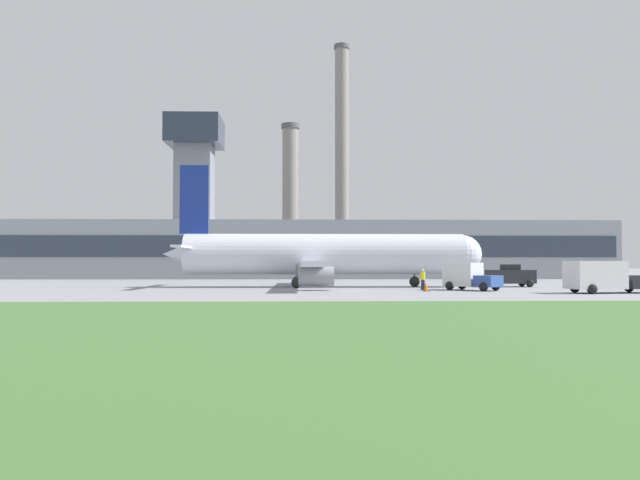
{
  "coord_description": "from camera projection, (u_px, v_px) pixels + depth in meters",
  "views": [
    {
      "loc": [
        -0.78,
        -51.96,
        2.13
      ],
      "look_at": [
        0.98,
        3.98,
        4.22
      ],
      "focal_mm": 35.0,
      "sensor_mm": 36.0,
      "label": 1
    }
  ],
  "objects": [
    {
      "name": "grass_strip",
      "position": [
        332.0,
        348.0,
        15.39
      ],
      "size": [
        240.0,
        37.0,
        0.06
      ],
      "color": "#426B33",
      "rests_on": "ground_plane"
    },
    {
      "name": "smokestack_right",
      "position": [
        342.0,
        158.0,
        121.83
      ],
      "size": [
        3.07,
        3.07,
        45.14
      ],
      "color": "gray",
      "rests_on": "ground_plane"
    },
    {
      "name": "smokestack_left",
      "position": [
        290.0,
        198.0,
        119.95
      ],
      "size": [
        3.51,
        3.51,
        29.09
      ],
      "color": "gray",
      "rests_on": "ground_plane"
    },
    {
      "name": "airplane",
      "position": [
        320.0,
        255.0,
        55.96
      ],
      "size": [
        28.69,
        24.26,
        10.93
      ],
      "color": "silver",
      "rests_on": "ground_plane"
    },
    {
      "name": "fuel_truck",
      "position": [
        605.0,
        277.0,
        44.39
      ],
      "size": [
        6.52,
        3.39,
        2.29
      ],
      "color": "#232328",
      "rests_on": "ground_plane"
    },
    {
      "name": "terminal_building",
      "position": [
        297.0,
        245.0,
        89.71
      ],
      "size": [
        86.13,
        12.59,
        23.15
      ],
      "color": "#8C939E",
      "rests_on": "ground_plane"
    },
    {
      "name": "ground_crew_person",
      "position": [
        423.0,
        279.0,
        49.88
      ],
      "size": [
        0.48,
        0.48,
        1.67
      ],
      "color": "#23283D",
      "rests_on": "ground_plane"
    },
    {
      "name": "baggage_truck",
      "position": [
        469.0,
        277.0,
        49.26
      ],
      "size": [
        4.27,
        4.51,
        2.17
      ],
      "color": "#2D4C93",
      "rests_on": "ground_plane"
    },
    {
      "name": "traffic_cone_near_nose",
      "position": [
        426.0,
        287.0,
        47.57
      ],
      "size": [
        0.55,
        0.55,
        0.71
      ],
      "color": "black",
      "rests_on": "ground_plane"
    },
    {
      "name": "pushback_tug",
      "position": [
        510.0,
        277.0,
        56.31
      ],
      "size": [
        4.2,
        2.63,
        2.03
      ],
      "color": "#232328",
      "rests_on": "ground_plane"
    },
    {
      "name": "ground_plane",
      "position": [
        310.0,
        289.0,
        51.84
      ],
      "size": [
        400.0,
        400.0,
        0.0
      ],
      "primitive_type": "plane",
      "color": "gray"
    }
  ]
}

